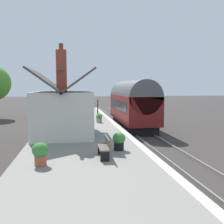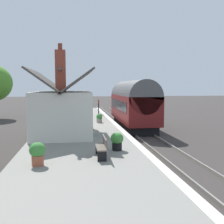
# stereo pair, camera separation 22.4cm
# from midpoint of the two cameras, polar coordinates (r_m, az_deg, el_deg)

# --- Properties ---
(ground_plane) EXTENTS (160.00, 160.00, 0.00)m
(ground_plane) POSITION_cam_midpoint_polar(r_m,az_deg,el_deg) (20.35, 4.47, -5.00)
(ground_plane) COLOR #383330
(platform) EXTENTS (32.00, 5.90, 0.81)m
(platform) POSITION_cam_midpoint_polar(r_m,az_deg,el_deg) (19.79, -6.78, -4.13)
(platform) COLOR gray
(platform) RESTS_ON ground
(platform_edge_coping) EXTENTS (32.00, 0.36, 0.02)m
(platform_edge_coping) POSITION_cam_midpoint_polar(r_m,az_deg,el_deg) (19.99, 1.19, -2.79)
(platform_edge_coping) COLOR beige
(platform_edge_coping) RESTS_ON platform
(rail_near) EXTENTS (52.00, 0.08, 0.14)m
(rail_near) POSITION_cam_midpoint_polar(r_m,az_deg,el_deg) (20.75, 8.86, -4.65)
(rail_near) COLOR gray
(rail_near) RESTS_ON ground
(rail_far) EXTENTS (52.00, 0.08, 0.14)m
(rail_far) POSITION_cam_midpoint_polar(r_m,az_deg,el_deg) (20.37, 4.97, -4.79)
(rail_far) COLOR gray
(rail_far) RESTS_ON ground
(train) EXTENTS (9.09, 2.73, 4.32)m
(train) POSITION_cam_midpoint_polar(r_m,az_deg,el_deg) (23.30, 4.98, 1.85)
(train) COLOR black
(train) RESTS_ON ground
(station_building) EXTENTS (5.96, 3.66, 5.31)m
(station_building) POSITION_cam_midpoint_polar(r_m,az_deg,el_deg) (16.23, -10.54, 0.32)
(station_building) COLOR silver
(station_building) RESTS_ON platform
(bench_near_building) EXTENTS (1.41, 0.45, 0.88)m
(bench_near_building) POSITION_cam_midpoint_polar(r_m,az_deg,el_deg) (10.72, -1.58, -7.68)
(bench_near_building) COLOR brown
(bench_near_building) RESTS_ON platform
(bench_mid_platform) EXTENTS (1.42, 0.50, 0.88)m
(bench_mid_platform) POSITION_cam_midpoint_polar(r_m,az_deg,el_deg) (22.02, -5.86, -0.80)
(bench_mid_platform) COLOR brown
(bench_mid_platform) RESTS_ON platform
(bench_platform_end) EXTENTS (1.42, 0.50, 0.88)m
(bench_platform_end) POSITION_cam_midpoint_polar(r_m,az_deg,el_deg) (24.51, -5.73, -0.14)
(bench_platform_end) COLOR brown
(bench_platform_end) RESTS_ON platform
(planter_bench_left) EXTENTS (0.49, 0.49, 0.75)m
(planter_bench_left) POSITION_cam_midpoint_polar(r_m,az_deg,el_deg) (21.10, -2.55, -1.36)
(planter_bench_left) COLOR gray
(planter_bench_left) RESTS_ON platform
(planter_edge_near) EXTENTS (0.60, 0.60, 0.93)m
(planter_edge_near) POSITION_cam_midpoint_polar(r_m,az_deg,el_deg) (10.06, -15.66, -8.69)
(planter_edge_near) COLOR #9E5138
(planter_edge_near) RESTS_ON platform
(planter_bench_right) EXTENTS (0.60, 0.60, 0.83)m
(planter_bench_right) POSITION_cam_midpoint_polar(r_m,az_deg,el_deg) (11.94, 1.66, -6.38)
(planter_bench_right) COLOR black
(planter_bench_right) RESTS_ON platform
(planter_edge_far) EXTENTS (0.49, 0.49, 0.86)m
(planter_edge_far) POSITION_cam_midpoint_polar(r_m,az_deg,el_deg) (23.54, -11.61, -0.52)
(planter_edge_far) COLOR #9E5138
(planter_edge_far) RESTS_ON platform
(station_sign_board) EXTENTS (0.96, 0.06, 1.57)m
(station_sign_board) POSITION_cam_midpoint_polar(r_m,az_deg,el_deg) (27.59, -2.80, 2.01)
(station_sign_board) COLOR black
(station_sign_board) RESTS_ON platform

